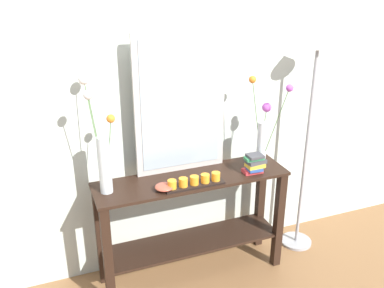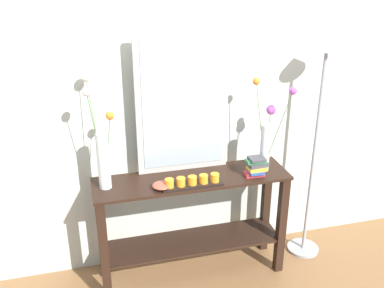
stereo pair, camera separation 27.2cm
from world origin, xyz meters
name	(u,v)px [view 2 (the right image)]	position (x,y,z in m)	size (l,w,h in m)	color
ground_plane	(192,272)	(0.00, 0.00, -0.01)	(7.00, 6.00, 0.02)	brown
wall_back	(181,80)	(0.00, 0.29, 1.35)	(6.40, 0.08, 2.70)	beige
console_table	(192,215)	(0.00, 0.00, 0.48)	(1.29, 0.35, 0.77)	black
mirror_leaning	(183,104)	(-0.03, 0.14, 1.23)	(0.61, 0.03, 0.93)	#B7B2AD
tall_vase_left	(101,148)	(-0.56, 0.02, 1.03)	(0.17, 0.25, 0.71)	silver
vase_right	(267,136)	(0.51, -0.01, 1.01)	(0.22, 0.22, 0.63)	silver
candle_tray	(192,182)	(-0.03, -0.11, 0.79)	(0.39, 0.09, 0.07)	black
decorative_bowl	(162,186)	(-0.22, -0.10, 0.79)	(0.12, 0.12, 0.04)	#B24C38
book_stack	(256,167)	(0.42, -0.08, 0.83)	(0.15, 0.10, 0.13)	#C63338
floor_lamp	(319,114)	(0.90, 0.03, 1.11)	(0.24, 0.24, 1.65)	#9E9EA3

